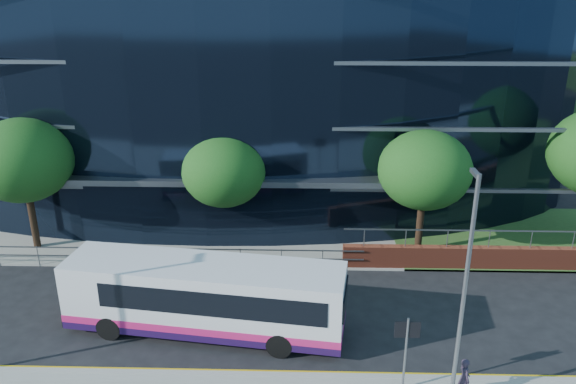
{
  "coord_description": "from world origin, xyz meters",
  "views": [
    {
      "loc": [
        1.0,
        -17.36,
        13.28
      ],
      "look_at": [
        0.29,
        8.0,
        3.69
      ],
      "focal_mm": 35.0,
      "sensor_mm": 36.0,
      "label": 1
    }
  ],
  "objects_px": {
    "tree_dist_e": "(533,74)",
    "street_sign": "(407,339)",
    "city_bus": "(207,297)",
    "tree_far_b": "(224,171)",
    "streetlight_east": "(465,288)",
    "pedestrian": "(464,378)",
    "tree_far_a": "(23,160)",
    "tree_far_c": "(425,170)"
  },
  "relations": [
    {
      "from": "streetlight_east",
      "to": "pedestrian",
      "type": "distance_m",
      "value": 3.57
    },
    {
      "from": "tree_far_a",
      "to": "tree_far_b",
      "type": "distance_m",
      "value": 10.03
    },
    {
      "from": "tree_far_c",
      "to": "city_bus",
      "type": "bearing_deg",
      "value": -143.35
    },
    {
      "from": "tree_far_b",
      "to": "tree_far_a",
      "type": "bearing_deg",
      "value": -177.14
    },
    {
      "from": "tree_far_b",
      "to": "tree_dist_e",
      "type": "bearing_deg",
      "value": 48.48
    },
    {
      "from": "street_sign",
      "to": "pedestrian",
      "type": "relative_size",
      "value": 1.87
    },
    {
      "from": "tree_dist_e",
      "to": "streetlight_east",
      "type": "bearing_deg",
      "value": -113.11
    },
    {
      "from": "tree_dist_e",
      "to": "city_bus",
      "type": "xyz_separation_m",
      "value": [
        -26.73,
        -38.24,
        -2.95
      ]
    },
    {
      "from": "street_sign",
      "to": "city_bus",
      "type": "bearing_deg",
      "value": 155.15
    },
    {
      "from": "tree_far_a",
      "to": "city_bus",
      "type": "relative_size",
      "value": 0.62
    },
    {
      "from": "tree_far_c",
      "to": "tree_dist_e",
      "type": "xyz_separation_m",
      "value": [
        17.0,
        31.0,
        0.0
      ]
    },
    {
      "from": "tree_far_b",
      "to": "city_bus",
      "type": "bearing_deg",
      "value": -88.01
    },
    {
      "from": "tree_far_a",
      "to": "tree_dist_e",
      "type": "relative_size",
      "value": 1.07
    },
    {
      "from": "city_bus",
      "to": "tree_far_c",
      "type": "bearing_deg",
      "value": 44.57
    },
    {
      "from": "tree_far_c",
      "to": "pedestrian",
      "type": "relative_size",
      "value": 4.35
    },
    {
      "from": "tree_far_c",
      "to": "pedestrian",
      "type": "bearing_deg",
      "value": -92.96
    },
    {
      "from": "street_sign",
      "to": "tree_dist_e",
      "type": "height_order",
      "value": "tree_dist_e"
    },
    {
      "from": "pedestrian",
      "to": "street_sign",
      "type": "bearing_deg",
      "value": 68.92
    },
    {
      "from": "city_bus",
      "to": "streetlight_east",
      "type": "bearing_deg",
      "value": -16.33
    },
    {
      "from": "tree_far_b",
      "to": "tree_dist_e",
      "type": "distance_m",
      "value": 40.74
    },
    {
      "from": "tree_far_c",
      "to": "pedestrian",
      "type": "distance_m",
      "value": 11.56
    },
    {
      "from": "tree_dist_e",
      "to": "tree_far_b",
      "type": "bearing_deg",
      "value": -131.52
    },
    {
      "from": "tree_far_b",
      "to": "street_sign",
      "type": "bearing_deg",
      "value": -55.92
    },
    {
      "from": "street_sign",
      "to": "tree_far_b",
      "type": "distance_m",
      "value": 13.54
    },
    {
      "from": "streetlight_east",
      "to": "tree_far_c",
      "type": "bearing_deg",
      "value": 84.89
    },
    {
      "from": "street_sign",
      "to": "streetlight_east",
      "type": "xyz_separation_m",
      "value": [
        1.5,
        -0.59,
        2.29
      ]
    },
    {
      "from": "streetlight_east",
      "to": "city_bus",
      "type": "xyz_separation_m",
      "value": [
        -8.73,
        3.94,
        -2.85
      ]
    },
    {
      "from": "streetlight_east",
      "to": "pedestrian",
      "type": "bearing_deg",
      "value": 26.36
    },
    {
      "from": "street_sign",
      "to": "tree_far_b",
      "type": "relative_size",
      "value": 0.46
    },
    {
      "from": "tree_far_a",
      "to": "pedestrian",
      "type": "relative_size",
      "value": 4.66
    },
    {
      "from": "tree_far_b",
      "to": "streetlight_east",
      "type": "distance_m",
      "value": 14.74
    },
    {
      "from": "street_sign",
      "to": "streetlight_east",
      "type": "bearing_deg",
      "value": -21.36
    },
    {
      "from": "tree_dist_e",
      "to": "street_sign",
      "type": "bearing_deg",
      "value": -115.12
    },
    {
      "from": "tree_far_a",
      "to": "city_bus",
      "type": "xyz_separation_m",
      "value": [
        10.27,
        -7.24,
        -3.27
      ]
    },
    {
      "from": "tree_dist_e",
      "to": "pedestrian",
      "type": "bearing_deg",
      "value": -112.72
    },
    {
      "from": "street_sign",
      "to": "tree_far_c",
      "type": "height_order",
      "value": "tree_far_c"
    },
    {
      "from": "tree_far_a",
      "to": "pedestrian",
      "type": "height_order",
      "value": "tree_far_a"
    },
    {
      "from": "street_sign",
      "to": "city_bus",
      "type": "xyz_separation_m",
      "value": [
        -7.23,
        3.35,
        -0.56
      ]
    },
    {
      "from": "tree_far_c",
      "to": "city_bus",
      "type": "xyz_separation_m",
      "value": [
        -9.73,
        -7.24,
        -2.95
      ]
    },
    {
      "from": "tree_far_c",
      "to": "tree_dist_e",
      "type": "height_order",
      "value": "same"
    },
    {
      "from": "tree_far_b",
      "to": "city_bus",
      "type": "height_order",
      "value": "tree_far_b"
    },
    {
      "from": "tree_far_a",
      "to": "streetlight_east",
      "type": "distance_m",
      "value": 22.05
    }
  ]
}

